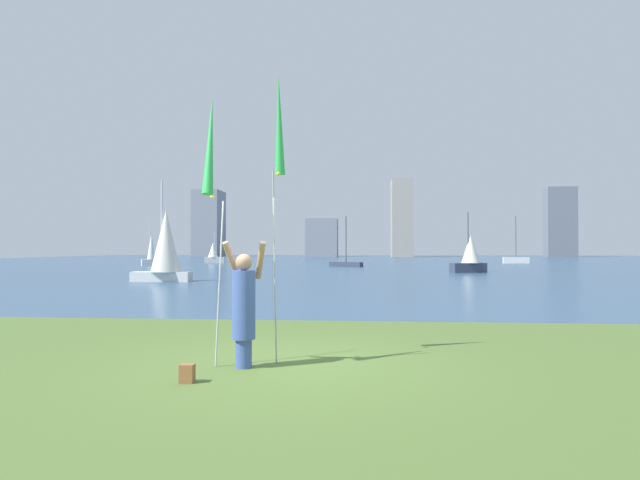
{
  "coord_description": "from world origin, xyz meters",
  "views": [
    {
      "loc": [
        1.23,
        -8.13,
        1.76
      ],
      "look_at": [
        -0.86,
        16.39,
        2.11
      ],
      "focal_mm": 30.29,
      "sensor_mm": 36.0,
      "label": 1
    }
  ],
  "objects_px": {
    "bag": "(187,373)",
    "sailboat_3": "(213,254)",
    "sailboat_0": "(165,246)",
    "sailboat_1": "(346,263)",
    "sailboat_5": "(151,251)",
    "sailboat_6": "(470,255)",
    "kite_flag_left": "(210,150)",
    "kite_flag_right": "(279,130)",
    "sailboat_7": "(516,259)",
    "person": "(244,305)"
  },
  "relations": [
    {
      "from": "kite_flag_left",
      "to": "bag",
      "type": "xyz_separation_m",
      "value": [
        -0.11,
        -0.64,
        -3.03
      ]
    },
    {
      "from": "bag",
      "to": "sailboat_0",
      "type": "height_order",
      "value": "sailboat_0"
    },
    {
      "from": "kite_flag_right",
      "to": "sailboat_0",
      "type": "distance_m",
      "value": 21.01
    },
    {
      "from": "kite_flag_right",
      "to": "bag",
      "type": "xyz_separation_m",
      "value": [
        -0.96,
        -1.53,
        -3.49
      ]
    },
    {
      "from": "sailboat_7",
      "to": "sailboat_1",
      "type": "bearing_deg",
      "value": -145.63
    },
    {
      "from": "sailboat_1",
      "to": "sailboat_7",
      "type": "height_order",
      "value": "sailboat_7"
    },
    {
      "from": "kite_flag_right",
      "to": "bag",
      "type": "relative_size",
      "value": 18.73
    },
    {
      "from": "bag",
      "to": "sailboat_3",
      "type": "bearing_deg",
      "value": 105.72
    },
    {
      "from": "sailboat_0",
      "to": "sailboat_3",
      "type": "distance_m",
      "value": 34.81
    },
    {
      "from": "sailboat_3",
      "to": "sailboat_1",
      "type": "bearing_deg",
      "value": -35.35
    },
    {
      "from": "sailboat_6",
      "to": "sailboat_3",
      "type": "bearing_deg",
      "value": 138.18
    },
    {
      "from": "sailboat_1",
      "to": "sailboat_6",
      "type": "bearing_deg",
      "value": -50.51
    },
    {
      "from": "sailboat_0",
      "to": "sailboat_3",
      "type": "bearing_deg",
      "value": 101.99
    },
    {
      "from": "kite_flag_left",
      "to": "kite_flag_right",
      "type": "height_order",
      "value": "kite_flag_right"
    },
    {
      "from": "kite_flag_left",
      "to": "sailboat_6",
      "type": "height_order",
      "value": "sailboat_6"
    },
    {
      "from": "sailboat_6",
      "to": "kite_flag_left",
      "type": "bearing_deg",
      "value": -106.87
    },
    {
      "from": "kite_flag_left",
      "to": "sailboat_3",
      "type": "height_order",
      "value": "kite_flag_left"
    },
    {
      "from": "person",
      "to": "kite_flag_left",
      "type": "distance_m",
      "value": 2.29
    },
    {
      "from": "sailboat_0",
      "to": "sailboat_6",
      "type": "height_order",
      "value": "sailboat_0"
    },
    {
      "from": "kite_flag_right",
      "to": "sailboat_1",
      "type": "distance_m",
      "value": 41.85
    },
    {
      "from": "sailboat_1",
      "to": "sailboat_0",
      "type": "bearing_deg",
      "value": -110.57
    },
    {
      "from": "sailboat_0",
      "to": "sailboat_3",
      "type": "relative_size",
      "value": 1.46
    },
    {
      "from": "bag",
      "to": "sailboat_0",
      "type": "bearing_deg",
      "value": 111.64
    },
    {
      "from": "sailboat_3",
      "to": "sailboat_6",
      "type": "relative_size",
      "value": 0.84
    },
    {
      "from": "kite_flag_left",
      "to": "sailboat_6",
      "type": "xyz_separation_m",
      "value": [
        9.54,
        31.47,
        -1.88
      ]
    },
    {
      "from": "sailboat_1",
      "to": "bag",
      "type": "bearing_deg",
      "value": -90.63
    },
    {
      "from": "sailboat_5",
      "to": "sailboat_7",
      "type": "xyz_separation_m",
      "value": [
        38.54,
        10.52,
        -1.03
      ]
    },
    {
      "from": "sailboat_0",
      "to": "sailboat_7",
      "type": "distance_m",
      "value": 45.08
    },
    {
      "from": "sailboat_7",
      "to": "sailboat_3",
      "type": "bearing_deg",
      "value": -177.2
    },
    {
      "from": "person",
      "to": "kite_flag_left",
      "type": "bearing_deg",
      "value": -131.88
    },
    {
      "from": "sailboat_1",
      "to": "sailboat_3",
      "type": "distance_m",
      "value": 19.39
    },
    {
      "from": "sailboat_5",
      "to": "sailboat_6",
      "type": "distance_m",
      "value": 31.87
    },
    {
      "from": "kite_flag_left",
      "to": "sailboat_7",
      "type": "height_order",
      "value": "sailboat_7"
    },
    {
      "from": "person",
      "to": "sailboat_5",
      "type": "xyz_separation_m",
      "value": [
        -19.74,
        44.7,
        0.54
      ]
    },
    {
      "from": "person",
      "to": "sailboat_6",
      "type": "distance_m",
      "value": 32.48
    },
    {
      "from": "sailboat_0",
      "to": "sailboat_1",
      "type": "height_order",
      "value": "sailboat_0"
    },
    {
      "from": "sailboat_5",
      "to": "sailboat_6",
      "type": "bearing_deg",
      "value": -25.11
    },
    {
      "from": "sailboat_0",
      "to": "sailboat_7",
      "type": "bearing_deg",
      "value": 52.49
    },
    {
      "from": "bag",
      "to": "sailboat_0",
      "type": "xyz_separation_m",
      "value": [
        -8.1,
        20.41,
        1.72
      ]
    },
    {
      "from": "kite_flag_right",
      "to": "sailboat_1",
      "type": "xyz_separation_m",
      "value": [
        -0.48,
        41.71,
        -3.31
      ]
    },
    {
      "from": "person",
      "to": "sailboat_7",
      "type": "distance_m",
      "value": 58.34
    },
    {
      "from": "kite_flag_left",
      "to": "sailboat_3",
      "type": "xyz_separation_m",
      "value": [
        -15.44,
        53.82,
        -2.12
      ]
    },
    {
      "from": "kite_flag_left",
      "to": "sailboat_5",
      "type": "relative_size",
      "value": 0.89
    },
    {
      "from": "person",
      "to": "sailboat_0",
      "type": "relative_size",
      "value": 0.35
    },
    {
      "from": "kite_flag_left",
      "to": "person",
      "type": "bearing_deg",
      "value": 34.87
    },
    {
      "from": "kite_flag_right",
      "to": "bag",
      "type": "distance_m",
      "value": 3.93
    },
    {
      "from": "sailboat_3",
      "to": "sailboat_6",
      "type": "xyz_separation_m",
      "value": [
        24.98,
        -22.35,
        0.24
      ]
    },
    {
      "from": "sailboat_1",
      "to": "sailboat_7",
      "type": "xyz_separation_m",
      "value": [
        18.87,
        12.9,
        0.13
      ]
    },
    {
      "from": "sailboat_5",
      "to": "person",
      "type": "bearing_deg",
      "value": -66.17
    },
    {
      "from": "kite_flag_left",
      "to": "sailboat_3",
      "type": "bearing_deg",
      "value": 106.01
    }
  ]
}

